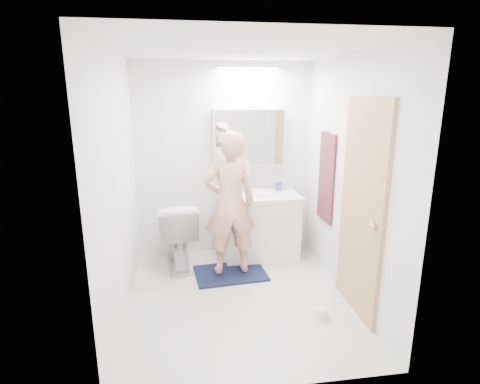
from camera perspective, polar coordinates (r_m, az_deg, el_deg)
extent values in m
plane|color=silver|center=(4.03, -0.19, -15.55)|extent=(2.50, 2.50, 0.00)
plane|color=white|center=(3.50, -0.22, 20.77)|extent=(2.50, 2.50, 0.00)
plane|color=white|center=(4.79, -2.36, 4.72)|extent=(2.50, 0.00, 2.50)
plane|color=white|center=(2.40, 4.12, -5.58)|extent=(2.50, 0.00, 2.50)
plane|color=white|center=(3.59, -17.84, 0.63)|extent=(0.00, 2.50, 2.50)
plane|color=white|center=(3.89, 16.07, 1.79)|extent=(0.00, 2.50, 2.50)
cube|color=white|center=(4.79, 3.06, -5.33)|extent=(0.90, 0.55, 0.78)
cube|color=silver|center=(4.67, 3.13, -0.60)|extent=(0.95, 0.58, 0.04)
cylinder|color=white|center=(4.69, 3.06, -0.09)|extent=(0.36, 0.36, 0.03)
cylinder|color=silver|center=(4.85, 2.62, 1.22)|extent=(0.02, 0.02, 0.16)
cube|color=white|center=(4.72, 1.36, 8.25)|extent=(0.88, 0.14, 0.70)
cube|color=silver|center=(4.64, 1.52, 8.14)|extent=(0.84, 0.01, 0.66)
imported|color=white|center=(4.59, -9.39, -6.21)|extent=(0.53, 0.84, 0.81)
cube|color=#12173A|center=(4.48, -1.46, -12.08)|extent=(0.85, 0.62, 0.02)
imported|color=tan|center=(4.17, -1.53, -1.75)|extent=(0.62, 0.43, 1.60)
cube|color=tan|center=(3.62, 17.81, -2.54)|extent=(0.04, 0.80, 2.00)
sphere|color=gold|center=(3.37, 19.35, -4.86)|extent=(0.06, 0.06, 0.06)
cube|color=#111536|center=(4.39, 12.80, 2.11)|extent=(0.02, 0.42, 1.00)
cylinder|color=silver|center=(4.31, 13.03, 8.87)|extent=(0.07, 0.02, 0.02)
imported|color=beige|center=(4.72, -1.18, 1.35)|extent=(0.12, 0.12, 0.24)
imported|color=#5190AF|center=(4.78, 0.40, 1.00)|extent=(0.08, 0.08, 0.16)
imported|color=#3E4FBB|center=(4.86, 5.82, 0.79)|extent=(0.13, 0.13, 0.10)
cylinder|color=white|center=(3.77, 12.14, -17.35)|extent=(0.11, 0.11, 0.10)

